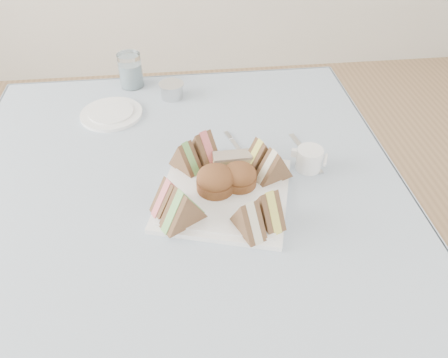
{
  "coord_description": "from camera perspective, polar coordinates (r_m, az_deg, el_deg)",
  "views": [
    {
      "loc": [
        0.01,
        -0.76,
        1.41
      ],
      "look_at": [
        0.09,
        -0.07,
        0.8
      ],
      "focal_mm": 35.0,
      "sensor_mm": 36.0,
      "label": 1
    }
  ],
  "objects": [
    {
      "name": "tea_strainer",
      "position": [
        1.31,
        -6.83,
        11.34
      ],
      "size": [
        0.09,
        0.09,
        0.04
      ],
      "primitive_type": "cylinder",
      "rotation": [
        0.0,
        0.0,
        -0.31
      ],
      "color": "silver",
      "rests_on": "tablecloth"
    },
    {
      "name": "sandwich_bl_a",
      "position": [
        1.0,
        -5.07,
        3.06
      ],
      "size": [
        0.08,
        0.09,
        0.07
      ],
      "primitive_type": null,
      "rotation": [
        0.0,
        0.0,
        2.24
      ],
      "color": "brown",
      "rests_on": "serving_plate"
    },
    {
      "name": "sandwich_br_a",
      "position": [
        0.97,
        6.53,
        1.88
      ],
      "size": [
        0.1,
        0.07,
        0.08
      ],
      "primitive_type": null,
      "rotation": [
        0.0,
        0.0,
        -2.73
      ],
      "color": "brown",
      "rests_on": "serving_plate"
    },
    {
      "name": "sandwich_fr_a",
      "position": [
        0.88,
        5.79,
        -3.51
      ],
      "size": [
        0.07,
        0.1,
        0.08
      ],
      "primitive_type": null,
      "rotation": [
        0.0,
        0.0,
        -1.22
      ],
      "color": "brown",
      "rests_on": "serving_plate"
    },
    {
      "name": "knife",
      "position": [
        1.1,
        10.58,
        3.38
      ],
      "size": [
        0.05,
        0.17,
        0.0
      ],
      "primitive_type": "cube",
      "rotation": [
        0.0,
        0.0,
        0.2
      ],
      "color": "silver",
      "rests_on": "tablecloth"
    },
    {
      "name": "fork",
      "position": [
        1.06,
        2.97,
        2.55
      ],
      "size": [
        0.06,
        0.18,
        0.0
      ],
      "primitive_type": "cube",
      "rotation": [
        0.0,
        0.0,
        0.3
      ],
      "color": "silver",
      "rests_on": "tablecloth"
    },
    {
      "name": "side_plate",
      "position": [
        1.26,
        -14.48,
        8.24
      ],
      "size": [
        0.18,
        0.18,
        0.01
      ],
      "primitive_type": "cylinder",
      "rotation": [
        0.0,
        0.0,
        -0.04
      ],
      "color": "white",
      "rests_on": "tablecloth"
    },
    {
      "name": "sandwich_bl_b",
      "position": [
        1.02,
        -2.71,
        4.26
      ],
      "size": [
        0.09,
        0.1,
        0.08
      ],
      "primitive_type": null,
      "rotation": [
        0.0,
        0.0,
        2.13
      ],
      "color": "brown",
      "rests_on": "serving_plate"
    },
    {
      "name": "scone_left",
      "position": [
        0.94,
        -1.12,
        -0.11
      ],
      "size": [
        0.11,
        0.11,
        0.06
      ],
      "primitive_type": "cylinder",
      "rotation": [
        0.0,
        0.0,
        -0.31
      ],
      "color": "brown",
      "rests_on": "serving_plate"
    },
    {
      "name": "floor",
      "position": [
        1.6,
        -3.85,
        -20.65
      ],
      "size": [
        4.0,
        4.0,
        0.0
      ],
      "primitive_type": "plane",
      "color": "#9E7751",
      "rests_on": "ground"
    },
    {
      "name": "sandwich_fr_b",
      "position": [
        0.85,
        3.24,
        -4.89
      ],
      "size": [
        0.07,
        0.09,
        0.08
      ],
      "primitive_type": null,
      "rotation": [
        0.0,
        0.0,
        -1.18
      ],
      "color": "brown",
      "rests_on": "serving_plate"
    },
    {
      "name": "water_glass",
      "position": [
        1.37,
        -12.12,
        13.71
      ],
      "size": [
        0.07,
        0.07,
        0.1
      ],
      "primitive_type": "cylinder",
      "rotation": [
        0.0,
        0.0,
        -0.02
      ],
      "color": "white",
      "rests_on": "tablecloth"
    },
    {
      "name": "tablecloth",
      "position": [
        1.01,
        -5.7,
        -0.23
      ],
      "size": [
        1.02,
        1.02,
        0.01
      ],
      "primitive_type": "cube",
      "color": "silver",
      "rests_on": "table"
    },
    {
      "name": "serving_plate",
      "position": [
        0.96,
        0.0,
        -1.98
      ],
      "size": [
        0.34,
        0.34,
        0.01
      ],
      "primitive_type": "cube",
      "rotation": [
        0.0,
        0.0,
        -0.29
      ],
      "color": "white",
      "rests_on": "tablecloth"
    },
    {
      "name": "sandwich_br_b",
      "position": [
        1.0,
        4.72,
        3.31
      ],
      "size": [
        0.09,
        0.07,
        0.08
      ],
      "primitive_type": null,
      "rotation": [
        0.0,
        0.0,
        -2.7
      ],
      "color": "brown",
      "rests_on": "serving_plate"
    },
    {
      "name": "creamer_jug",
      "position": [
        1.04,
        11.08,
        2.58
      ],
      "size": [
        0.08,
        0.08,
        0.05
      ],
      "primitive_type": "cylinder",
      "rotation": [
        0.0,
        0.0,
        -0.4
      ],
      "color": "white",
      "rests_on": "tablecloth"
    },
    {
      "name": "table",
      "position": [
        1.29,
        -4.59,
        -12.81
      ],
      "size": [
        0.9,
        0.9,
        0.74
      ],
      "primitive_type": "cube",
      "color": "brown",
      "rests_on": "floor"
    },
    {
      "name": "scone_right",
      "position": [
        0.96,
        2.04,
        0.38
      ],
      "size": [
        0.09,
        0.09,
        0.05
      ],
      "primitive_type": "cylinder",
      "rotation": [
        0.0,
        0.0,
        0.18
      ],
      "color": "brown",
      "rests_on": "serving_plate"
    },
    {
      "name": "sandwich_fl_a",
      "position": [
        0.9,
        -7.05,
        -1.99
      ],
      "size": [
        0.09,
        0.07,
        0.08
      ],
      "primitive_type": null,
      "rotation": [
        0.0,
        0.0,
        0.48
      ],
      "color": "brown",
      "rests_on": "serving_plate"
    },
    {
      "name": "pastry_slice",
      "position": [
        1.01,
        1.09,
        2.3
      ],
      "size": [
        0.09,
        0.04,
        0.04
      ],
      "primitive_type": "cube",
      "rotation": [
        0.0,
        0.0,
        0.03
      ],
      "color": "#E8DB87",
      "rests_on": "serving_plate"
    },
    {
      "name": "sandwich_fl_b",
      "position": [
        0.87,
        -5.46,
        -3.61
      ],
      "size": [
        0.1,
        0.09,
        0.08
      ],
      "primitive_type": null,
      "rotation": [
        0.0,
        0.0,
        0.54
      ],
      "color": "brown",
      "rests_on": "serving_plate"
    }
  ]
}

